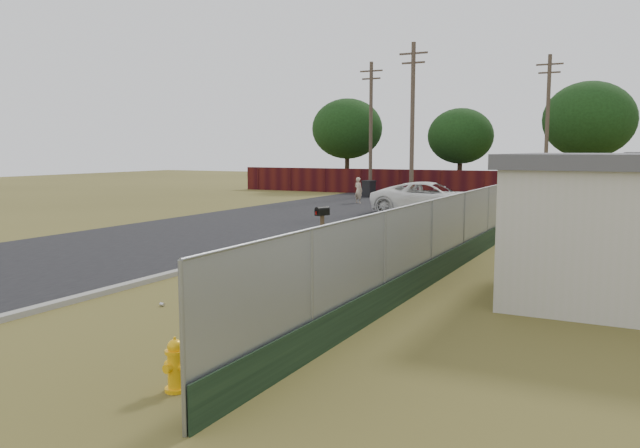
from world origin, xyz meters
The scene contains 12 objects.
ground centered at (0.00, 0.00, 0.00)m, with size 120.00×120.00×0.00m, color olive.
street centered at (-6.76, 8.05, 0.02)m, with size 15.10×60.00×0.12m.
chainlink_fence centered at (3.12, 1.03, 0.80)m, with size 0.10×27.06×2.02m.
privacy_fence centered at (-6.00, 25.00, 0.90)m, with size 30.00×0.12×1.80m, color #43100E.
utility_poles centered at (-3.67, 20.67, 4.69)m, with size 12.60×8.24×9.00m.
horizon_trees centered at (0.84, 23.56, 4.63)m, with size 33.32×31.94×7.78m.
fire_hydrant centered at (2.13, -11.02, 0.35)m, with size 0.34×0.34×0.74m.
mailbox centered at (-1.89, 1.04, 1.04)m, with size 0.35×0.57×1.32m.
pickup_truck centered at (-1.78, 12.57, 0.80)m, with size 2.67×5.79×1.61m, color white.
pedestrian centered at (-7.58, 16.81, 0.78)m, with size 0.57×0.37×1.56m, color #C2AC8E.
trash_bin centered at (-8.91, 21.55, 0.58)m, with size 0.89×0.97×1.14m.
scattered_litter centered at (-0.05, -1.65, 0.04)m, with size 2.52×12.14×0.07m.
Camera 1 is at (7.49, -17.19, 3.18)m, focal length 35.00 mm.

